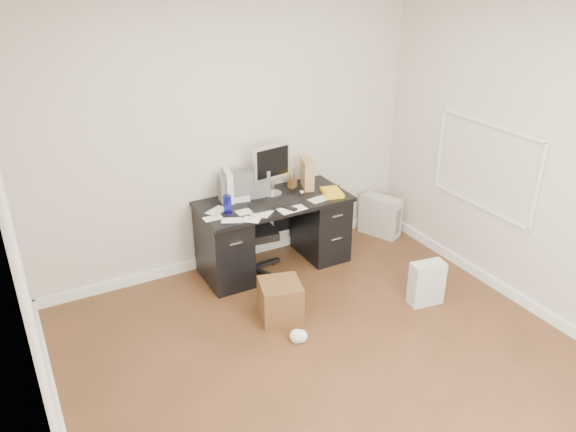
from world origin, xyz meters
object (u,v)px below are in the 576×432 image
(desk, at_px, (274,231))
(keyboard, at_px, (275,204))
(lcd_monitor, at_px, (272,170))
(pc_tower, at_px, (380,216))
(wicker_basket, at_px, (280,300))
(office_chair, at_px, (251,226))

(desk, xyz_separation_m, keyboard, (-0.05, -0.13, 0.36))
(lcd_monitor, height_order, pc_tower, lcd_monitor)
(lcd_monitor, xyz_separation_m, keyboard, (-0.09, -0.25, -0.25))
(pc_tower, bearing_deg, desk, 158.61)
(wicker_basket, bearing_deg, lcd_monitor, 66.93)
(office_chair, bearing_deg, wicker_basket, -91.69)
(desk, height_order, office_chair, office_chair)
(office_chair, bearing_deg, pc_tower, 8.05)
(office_chair, xyz_separation_m, pc_tower, (1.65, 0.06, -0.28))
(wicker_basket, bearing_deg, pc_tower, 27.09)
(desk, xyz_separation_m, lcd_monitor, (0.04, 0.12, 0.61))
(pc_tower, bearing_deg, keyboard, 163.60)
(desk, relative_size, pc_tower, 3.31)
(lcd_monitor, bearing_deg, keyboard, -119.07)
(office_chair, relative_size, wicker_basket, 2.90)
(desk, distance_m, pc_tower, 1.41)
(keyboard, distance_m, wicker_basket, 0.96)
(desk, bearing_deg, office_chair, 178.40)
(office_chair, relative_size, pc_tower, 2.25)
(pc_tower, distance_m, wicker_basket, 1.98)
(desk, bearing_deg, pc_tower, 2.92)
(lcd_monitor, distance_m, office_chair, 0.59)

